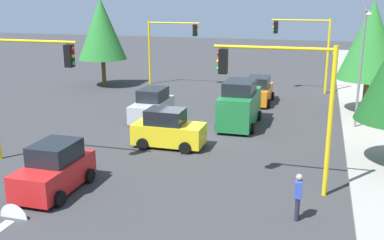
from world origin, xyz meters
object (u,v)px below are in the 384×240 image
traffic_signal_far_left (306,41)px  street_lamp_curbside (362,56)px  traffic_signal_far_right (169,40)px  traffic_signal_near_right (24,76)px  pedestrian_crossing (298,195)px  traffic_signal_near_left (284,90)px  tree_opposite_side (102,29)px  car_orange (258,91)px  car_red (55,170)px  tree_roadside_mid (371,40)px  delivery_van_green (240,105)px  car_silver (152,106)px  car_yellow (168,130)px

traffic_signal_far_left → street_lamp_curbside: bearing=18.5°
traffic_signal_far_right → traffic_signal_near_right: 20.00m
street_lamp_curbside → pedestrian_crossing: 12.70m
traffic_signal_near_left → traffic_signal_near_right: size_ratio=1.00×
pedestrian_crossing → street_lamp_curbside: bearing=167.6°
traffic_signal_near_right → pedestrian_crossing: 12.92m
tree_opposite_side → traffic_signal_near_right: bearing=16.4°
traffic_signal_far_right → street_lamp_curbside: 18.15m
street_lamp_curbside → tree_opposite_side: bearing=-112.6°
street_lamp_curbside → tree_opposite_side: size_ratio=0.94×
car_orange → traffic_signal_far_right: bearing=-119.9°
traffic_signal_far_left → car_red: bearing=-20.9°
tree_roadside_mid → pedestrian_crossing: (16.33, -3.42, -3.91)m
delivery_van_green → car_orange: delivery_van_green is taller
traffic_signal_near_right → traffic_signal_near_left: bearing=90.0°
traffic_signal_near_right → delivery_van_green: bearing=137.1°
tree_opposite_side → car_orange: tree_opposite_side is taller
tree_roadside_mid → traffic_signal_far_left: bearing=-144.6°
traffic_signal_far_right → car_silver: size_ratio=1.34×
traffic_signal_near_left → traffic_signal_far_left: bearing=180.0°
tree_opposite_side → tree_roadside_mid: size_ratio=1.01×
delivery_van_green → pedestrian_crossing: (11.22, 4.05, -0.37)m
traffic_signal_near_right → car_silver: bearing=162.7°
traffic_signal_far_left → street_lamp_curbside: 10.96m
traffic_signal_near_left → car_orange: traffic_signal_near_left is taller
traffic_signal_near_left → street_lamp_curbside: bearing=160.1°
car_red → pedestrian_crossing: (-0.17, 9.45, 0.01)m
car_silver → car_orange: (-6.42, 5.80, 0.00)m
traffic_signal_far_right → traffic_signal_near_right: traffic_signal_near_right is taller
tree_opposite_side → tree_roadside_mid: bearing=79.2°
car_yellow → car_orange: 11.57m
tree_opposite_side → traffic_signal_far_right: bearing=110.6°
car_yellow → pedestrian_crossing: car_yellow is taller
tree_roadside_mid → tree_opposite_side: bearing=-100.8°
traffic_signal_near_left → car_red: size_ratio=1.57×
street_lamp_curbside → car_red: (12.11, -12.07, -3.45)m
traffic_signal_near_left → car_orange: (-15.14, -2.93, -3.23)m
traffic_signal_far_left → traffic_signal_near_right: 23.04m
tree_roadside_mid → car_yellow: 14.90m
traffic_signal_near_left → traffic_signal_far_left: (-20.00, 0.01, 0.03)m
car_silver → car_orange: same height
car_orange → car_silver: bearing=-42.1°
traffic_signal_far_left → traffic_signal_near_right: traffic_signal_far_left is taller
car_red → traffic_signal_far_left: bearing=159.1°
car_silver → traffic_signal_near_right: bearing=-17.3°
traffic_signal_near_left → tree_roadside_mid: (-14.00, 4.28, 0.70)m
delivery_van_green → tree_opposite_side: bearing=-124.0°
pedestrian_crossing → car_red: bearing=-89.0°
car_silver → pedestrian_crossing: car_silver is taller
car_silver → car_yellow: (4.72, 2.67, -0.00)m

